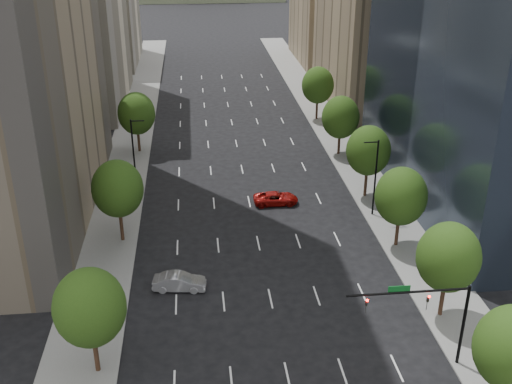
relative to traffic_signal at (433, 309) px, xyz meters
name	(u,v)px	position (x,y,z in m)	size (l,w,h in m)	color
sidewalk_left	(116,207)	(-26.03, 30.00, -5.10)	(6.00, 200.00, 0.15)	slate
sidewalk_right	(377,195)	(4.97, 30.00, -5.10)	(6.00, 200.00, 0.15)	slate
midrise_cream_left	(74,2)	(-35.53, 73.00, 12.33)	(14.00, 30.00, 35.00)	beige
filler_left	(104,22)	(-35.53, 106.00, 3.83)	(14.00, 26.00, 18.00)	beige
parking_tan_right	(372,15)	(14.47, 70.00, 9.83)	(14.00, 30.00, 30.00)	#8C7759
filler_right	(329,25)	(14.47, 103.00, 2.83)	(14.00, 26.00, 16.00)	#8C7759
tree_right_1	(448,257)	(3.47, 6.00, 0.58)	(5.20, 5.20, 8.75)	#382316
tree_right_2	(401,196)	(3.47, 18.00, 0.43)	(5.20, 5.20, 8.61)	#382316
tree_right_3	(368,151)	(3.47, 30.00, 0.72)	(5.20, 5.20, 8.89)	#382316
tree_right_4	(341,117)	(3.47, 44.00, 0.29)	(5.20, 5.20, 8.46)	#382316
tree_right_5	(318,85)	(3.47, 60.00, 0.58)	(5.20, 5.20, 8.75)	#382316
tree_left_0	(90,308)	(-24.53, 2.00, 0.58)	(5.20, 5.20, 8.75)	#382316
tree_left_1	(118,189)	(-24.53, 22.00, 0.79)	(5.20, 5.20, 8.97)	#382316
tree_left_2	(136,114)	(-24.53, 48.00, 0.50)	(5.20, 5.20, 8.68)	#382316
streetlight_rn	(375,176)	(2.91, 25.00, -0.33)	(1.70, 0.20, 9.00)	black
streetlight_ln	(134,153)	(-23.96, 35.00, -0.33)	(1.70, 0.20, 9.00)	black
traffic_signal	(433,309)	(0.00, 0.00, 0.00)	(9.12, 0.40, 7.38)	black
car_silver	(179,282)	(-18.55, 12.32, -4.38)	(1.67, 4.79, 1.58)	#939498
car_red_far	(276,198)	(-7.48, 29.05, -4.45)	(2.41, 5.22, 1.45)	maroon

